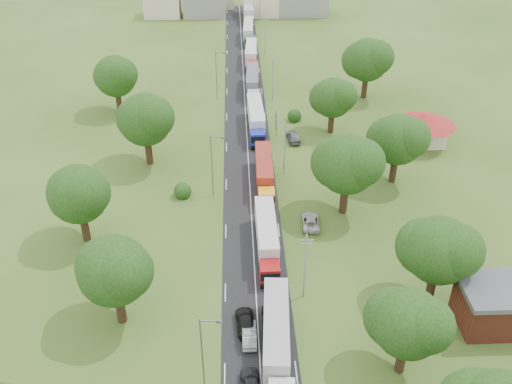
{
  "coord_description": "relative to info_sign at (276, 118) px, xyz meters",
  "views": [
    {
      "loc": [
        -1.99,
        -55.99,
        46.4
      ],
      "look_at": [
        0.7,
        11.06,
        3.0
      ],
      "focal_mm": 40.0,
      "sensor_mm": 36.0,
      "label": 1
    }
  ],
  "objects": [
    {
      "name": "pole_3",
      "position": [
        0.3,
        14.0,
        1.68
      ],
      "size": [
        1.6,
        0.24,
        9.0
      ],
      "color": "gray",
      "rests_on": "ground"
    },
    {
      "name": "pole_2",
      "position": [
        0.3,
        -14.0,
        1.68
      ],
      "size": [
        1.6,
        0.24,
        9.0
      ],
      "color": "gray",
      "rests_on": "ground"
    },
    {
      "name": "lamp_1",
      "position": [
        -10.55,
        -20.0,
        2.55
      ],
      "size": [
        2.03,
        0.22,
        10.0
      ],
      "color": "slate",
      "rests_on": "ground"
    },
    {
      "name": "truck_6",
      "position": [
        -3.39,
        52.36,
        -0.98
      ],
      "size": [
        2.87,
        13.81,
        3.82
      ],
      "color": "#286B3D",
      "rests_on": "ground"
    },
    {
      "name": "truck_1",
      "position": [
        -3.49,
        -33.3,
        -0.89
      ],
      "size": [
        2.59,
        14.37,
        3.98
      ],
      "color": "#9D1212",
      "rests_on": "ground"
    },
    {
      "name": "tree_7",
      "position": [
        18.79,
        15.17,
        4.85
      ],
      "size": [
        9.6,
        9.6,
        12.05
      ],
      "color": "#382616",
      "rests_on": "ground"
    },
    {
      "name": "tree_12",
      "position": [
        -21.21,
        -9.83,
        4.85
      ],
      "size": [
        9.6,
        9.6,
        12.05
      ],
      "color": "#382616",
      "rests_on": "ground"
    },
    {
      "name": "info_sign",
      "position": [
        0.0,
        0.0,
        0.0
      ],
      "size": [
        0.12,
        3.1,
        4.1
      ],
      "color": "slate",
      "rests_on": "ground"
    },
    {
      "name": "tree_3",
      "position": [
        14.79,
        -42.84,
        4.22
      ],
      "size": [
        8.8,
        8.8,
        11.07
      ],
      "color": "#382616",
      "rests_on": "ground"
    },
    {
      "name": "car_lane_rear",
      "position": [
        -6.56,
        -46.49,
        -2.29
      ],
      "size": [
        2.37,
        5.07,
        1.43
      ],
      "primitive_type": "imported",
      "rotation": [
        0.0,
        0.0,
        3.22
      ],
      "color": "black",
      "rests_on": "ground"
    },
    {
      "name": "truck_0",
      "position": [
        -3.44,
        -50.53,
        -0.77
      ],
      "size": [
        3.39,
        15.22,
        4.2
      ],
      "color": "silver",
      "rests_on": "ground"
    },
    {
      "name": "tree_10",
      "position": [
        -20.21,
        -44.84,
        4.22
      ],
      "size": [
        8.8,
        8.8,
        11.07
      ],
      "color": "#382616",
      "rests_on": "ground"
    },
    {
      "name": "tree_6",
      "position": [
        9.79,
        0.14,
        3.59
      ],
      "size": [
        8.0,
        8.0,
        10.1
      ],
      "color": "#382616",
      "rests_on": "ground"
    },
    {
      "name": "tree_11",
      "position": [
        -27.21,
        -29.84,
        4.22
      ],
      "size": [
        8.8,
        8.8,
        11.07
      ],
      "color": "#382616",
      "rests_on": "ground"
    },
    {
      "name": "car_verge_far",
      "position": [
        2.8,
        -3.15,
        -2.19
      ],
      "size": [
        2.53,
        5.0,
        1.63
      ],
      "primitive_type": "imported",
      "rotation": [
        0.0,
        0.0,
        3.27
      ],
      "color": "#585B60",
      "rests_on": "ground"
    },
    {
      "name": "tree_2",
      "position": [
        8.79,
        -52.86,
        3.59
      ],
      "size": [
        8.0,
        8.0,
        10.1
      ],
      "color": "#382616",
      "rests_on": "ground"
    },
    {
      "name": "truck_2",
      "position": [
        -2.97,
        -17.1,
        -0.93
      ],
      "size": [
        2.59,
        14.13,
        3.91
      ],
      "color": "gold",
      "rests_on": "ground"
    },
    {
      "name": "lamp_2",
      "position": [
        -10.55,
        15.0,
        2.55
      ],
      "size": [
        2.03,
        0.22,
        10.0
      ],
      "color": "slate",
      "rests_on": "ground"
    },
    {
      "name": "ground",
      "position": [
        -5.2,
        -35.0,
        -3.0
      ],
      "size": [
        260.0,
        260.0,
        0.0
      ],
      "primitive_type": "plane",
      "color": "#324B19",
      "rests_on": "ground"
    },
    {
      "name": "house_brick",
      "position": [
        20.8,
        -47.0,
        -0.35
      ],
      "size": [
        8.6,
        6.6,
        5.2
      ],
      "color": "maroon",
      "rests_on": "ground"
    },
    {
      "name": "pole_5",
      "position": [
        0.3,
        70.0,
        1.68
      ],
      "size": [
        1.6,
        0.24,
        9.0
      ],
      "color": "gray",
      "rests_on": "ground"
    },
    {
      "name": "distant_town",
      "position": [
        -4.52,
        75.0,
        0.49
      ],
      "size": [
        52.0,
        8.0,
        8.0
      ],
      "color": "gray",
      "rests_on": "ground"
    },
    {
      "name": "road",
      "position": [
        -5.2,
        -15.0,
        -3.0
      ],
      "size": [
        8.0,
        200.0,
        0.04
      ],
      "primitive_type": "cube",
      "color": "black",
      "rests_on": "ground"
    },
    {
      "name": "tree_5",
      "position": [
        16.79,
        -16.84,
        4.22
      ],
      "size": [
        8.8,
        8.8,
        11.07
      ],
      "color": "#382616",
      "rests_on": "ground"
    },
    {
      "name": "car_lane_mid",
      "position": [
        -6.2,
        -48.33,
        -2.29
      ],
      "size": [
        1.51,
        4.3,
        1.41
      ],
      "primitive_type": "imported",
      "rotation": [
        0.0,
        0.0,
        3.14
      ],
      "color": "gray",
      "rests_on": "ground"
    },
    {
      "name": "tree_4",
      "position": [
        7.79,
        -24.83,
        4.85
      ],
      "size": [
        9.6,
        9.6,
        12.05
      ],
      "color": "#382616",
      "rests_on": "ground"
    },
    {
      "name": "car_verge_near",
      "position": [
        2.8,
        -28.06,
        -2.31
      ],
      "size": [
        2.62,
        5.13,
        1.39
      ],
      "primitive_type": "imported",
      "rotation": [
        0.0,
        0.0,
        3.08
      ],
      "color": "#B6B6B6",
      "rests_on": "ground"
    },
    {
      "name": "tree_13",
      "position": [
        -29.21,
        10.16,
        4.22
      ],
      "size": [
        8.8,
        8.8,
        11.07
      ],
      "color": "#382616",
      "rests_on": "ground"
    },
    {
      "name": "lamp_0",
      "position": [
        -10.55,
        -55.0,
        2.55
      ],
      "size": [
        2.03,
        0.22,
        10.0
      ],
      "color": "slate",
      "rests_on": "ground"
    },
    {
      "name": "truck_4",
      "position": [
        -3.49,
        18.77,
        -0.91
      ],
      "size": [
        2.95,
        14.24,
        3.94
      ],
      "color": "silver",
      "rests_on": "ground"
    },
    {
      "name": "pole_4",
      "position": [
        0.3,
        42.0,
        1.68
      ],
      "size": [
        1.6,
        0.24,
        9.0
      ],
      "color": "gray",
      "rests_on": "ground"
    },
    {
      "name": "truck_5",
      "position": [
        -3.23,
        35.27,
        -0.91
      ],
      "size": [
        3.1,
        14.25,
        3.94
      ],
      "color": "#B52F1B",
      "rests_on": "ground"
    },
    {
      "name": "house_cream",
      "position": [
        24.8,
        -5.0,
        0.64
      ],
      "size": [
        10.08,
        10.08,
        5.8
      ],
      "color": "beige",
      "rests_on": "ground"
    },
    {
      "name": "truck_3",
      "position": [
        -3.48,
        1.32,
        -0.82
      ],
      "size": [
        2.84,
        14.89,
        4.12
      ],
      "color": "#1B24A4",
      "rests_on": "ground"
    },
    {
      "name": "truck_7",
      "position": [
        -2.85,
        69.49,
        -0.77
      ],
      "size": [
        2.68,
        15.14,
        4.2
      ],
      "color": "silver",
      "rests_on": "ground"
    },
    {
      "name": "pole_1",
      "position": [
        0.3,
        -42.0,
        1.68
      ],
      "size": [
        1.6,
        0.24,
        9.0
      ],
      "color": "gray",
      "rests_on": "ground"
    }
  ]
}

